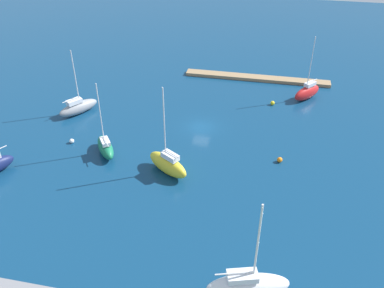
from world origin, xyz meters
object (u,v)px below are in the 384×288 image
Objects in this scene: sailboat_red_west_end at (307,92)px; sailboat_gray_far_north at (78,107)px; sailboat_green_lone_south at (105,147)px; mooring_buoy_white at (72,141)px; sailboat_yellow_east_end at (168,164)px; mooring_buoy_yellow at (273,103)px; pier_dock at (257,78)px; sailboat_white_by_breakwater at (248,285)px; mooring_buoy_orange at (280,160)px.

sailboat_red_west_end reaches higher than sailboat_gray_far_north.
mooring_buoy_white is at bearing 40.63° from sailboat_green_lone_south.
mooring_buoy_yellow is at bearing -87.92° from sailboat_yellow_east_end.
pier_dock is 47.32m from sailboat_white_by_breakwater.
sailboat_gray_far_north is at bearing 5.92° from sailboat_green_lone_south.
pier_dock is at bearing -132.39° from mooring_buoy_white.
sailboat_green_lone_south is 15.88× the size of mooring_buoy_white.
sailboat_green_lone_south is 23.86m from mooring_buoy_orange.
sailboat_yellow_east_end reaches higher than mooring_buoy_yellow.
sailboat_gray_far_north is at bearing 34.32° from pier_dock.
sailboat_green_lone_south is (18.81, 28.49, 0.81)m from pier_dock.
sailboat_yellow_east_end is at bearing 59.49° from mooring_buoy_yellow.
sailboat_green_lone_south is at bearing 165.65° from mooring_buoy_white.
mooring_buoy_yellow is (-0.88, -37.69, -0.93)m from sailboat_white_by_breakwater.
mooring_buoy_white is (-2.69, 8.33, -0.79)m from sailboat_gray_far_north.
sailboat_red_west_end is 1.05× the size of sailboat_green_lone_south.
sailboat_gray_far_north is 13.01m from sailboat_green_lone_south.
sailboat_gray_far_north is (27.34, 18.66, 0.83)m from pier_dock.
sailboat_yellow_east_end is 24.82m from mooring_buoy_yellow.
sailboat_green_lone_south reaches higher than mooring_buoy_white.
pier_dock is 38.23× the size of mooring_buoy_yellow.
mooring_buoy_white is 29.54m from mooring_buoy_orange.
sailboat_red_west_end reaches higher than mooring_buoy_white.
mooring_buoy_yellow is 0.97× the size of mooring_buoy_orange.
sailboat_gray_far_north is 15.03× the size of mooring_buoy_yellow.
pier_dock is 40.36× the size of mooring_buoy_white.
mooring_buoy_orange reaches higher than pier_dock.
mooring_buoy_orange is at bearing -177.45° from mooring_buoy_white.
pier_dock is at bearing -83.93° from sailboat_red_west_end.
sailboat_red_west_end reaches higher than mooring_buoy_yellow.
mooring_buoy_orange is (-14.16, -5.25, -1.03)m from sailboat_yellow_east_end.
sailboat_red_west_end is 35.58m from sailboat_green_lone_south.
sailboat_gray_far_north reaches higher than mooring_buoy_white.
pier_dock is at bearing -74.15° from sailboat_yellow_east_end.
sailboat_green_lone_south is 29.11m from mooring_buoy_yellow.
mooring_buoy_orange reaches higher than mooring_buoy_yellow.
sailboat_yellow_east_end is (18.20, 24.75, 0.10)m from sailboat_red_west_end.
sailboat_gray_far_north is 32.97m from mooring_buoy_orange.
mooring_buoy_yellow is at bearing -84.42° from mooring_buoy_orange.
mooring_buoy_yellow is at bearing -38.99° from sailboat_gray_far_north.
sailboat_white_by_breakwater is at bearing 92.91° from pier_dock.
sailboat_red_west_end is at bearing -93.74° from sailboat_yellow_east_end.
sailboat_red_west_end reaches higher than mooring_buoy_orange.
mooring_buoy_orange is (-23.68, -2.81, -0.74)m from sailboat_green_lone_south.
sailboat_red_west_end is at bearing 64.43° from sailboat_white_by_breakwater.
pier_dock is 36.55m from mooring_buoy_white.
mooring_buoy_white is at bearing 47.61° from pier_dock.
sailboat_red_west_end is 19.94m from mooring_buoy_orange.
sailboat_white_by_breakwater is (-2.41, 47.25, 0.99)m from pier_dock.
sailboat_red_west_end is 15.77× the size of mooring_buoy_yellow.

